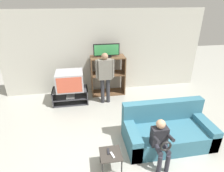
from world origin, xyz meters
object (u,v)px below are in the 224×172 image
(media_shelf, at_px, (108,75))
(couch, at_px, (167,131))
(remote_control_white, at_px, (112,155))
(television_flat, at_px, (106,51))
(television_main, at_px, (70,81))
(remote_control_black, at_px, (108,151))
(snack_table, at_px, (111,156))
(person_seated_child, at_px, (161,140))
(person_standing_adult, at_px, (105,74))
(tv_stand, at_px, (71,96))

(media_shelf, height_order, couch, media_shelf)
(media_shelf, height_order, remote_control_white, media_shelf)
(television_flat, xyz_separation_m, remote_control_white, (-0.34, -3.06, -1.06))
(television_main, relative_size, remote_control_white, 5.31)
(remote_control_black, distance_m, remote_control_white, 0.11)
(snack_table, bearing_deg, person_seated_child, -0.59)
(remote_control_black, relative_size, person_standing_adult, 0.09)
(person_standing_adult, bearing_deg, media_shelf, 74.48)
(television_main, height_order, snack_table, television_main)
(person_seated_child, bearing_deg, snack_table, 179.41)
(tv_stand, height_order, remote_control_white, tv_stand)
(television_main, height_order, media_shelf, media_shelf)
(snack_table, distance_m, remote_control_black, 0.08)
(television_flat, bearing_deg, snack_table, -97.00)
(snack_table, distance_m, person_seated_child, 0.95)
(television_flat, height_order, couch, television_flat)
(remote_control_white, bearing_deg, person_standing_adult, 68.99)
(media_shelf, xyz_separation_m, snack_table, (-0.41, -3.04, -0.32))
(television_flat, distance_m, person_standing_adult, 0.78)
(snack_table, xyz_separation_m, remote_control_black, (-0.03, 0.05, 0.06))
(person_seated_child, bearing_deg, remote_control_white, -177.58)
(remote_control_black, xyz_separation_m, couch, (1.36, 0.49, -0.11))
(television_flat, bearing_deg, person_standing_adult, -102.67)
(person_seated_child, bearing_deg, tv_stand, 123.16)
(television_main, height_order, remote_control_black, television_main)
(media_shelf, xyz_separation_m, couch, (0.92, -2.50, -0.36))
(tv_stand, xyz_separation_m, person_standing_adult, (1.03, -0.16, 0.70))
(television_flat, bearing_deg, remote_control_white, -96.43)
(television_main, distance_m, person_seated_child, 3.12)
(media_shelf, relative_size, remote_control_black, 8.64)
(person_standing_adult, bearing_deg, remote_control_black, -96.57)
(television_flat, relative_size, remote_control_white, 5.47)
(person_standing_adult, bearing_deg, couch, -60.54)
(television_main, bearing_deg, couch, -44.90)
(person_standing_adult, bearing_deg, television_flat, 77.33)
(media_shelf, relative_size, television_flat, 1.58)
(person_seated_child, bearing_deg, television_flat, 100.32)
(television_main, relative_size, television_flat, 0.97)
(tv_stand, xyz_separation_m, snack_table, (0.79, -2.61, 0.10))
(television_main, bearing_deg, person_standing_adult, -9.49)
(remote_control_black, relative_size, person_seated_child, 0.15)
(person_standing_adult, bearing_deg, person_seated_child, -74.56)
(snack_table, relative_size, couch, 0.21)
(remote_control_black, bearing_deg, tv_stand, 111.01)
(snack_table, xyz_separation_m, couch, (1.32, 0.53, -0.04))
(television_main, bearing_deg, media_shelf, 19.84)
(snack_table, bearing_deg, media_shelf, 82.38)
(person_standing_adult, bearing_deg, television_main, 170.51)
(television_flat, bearing_deg, television_main, -160.62)
(snack_table, xyz_separation_m, remote_control_white, (0.03, -0.05, 0.06))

